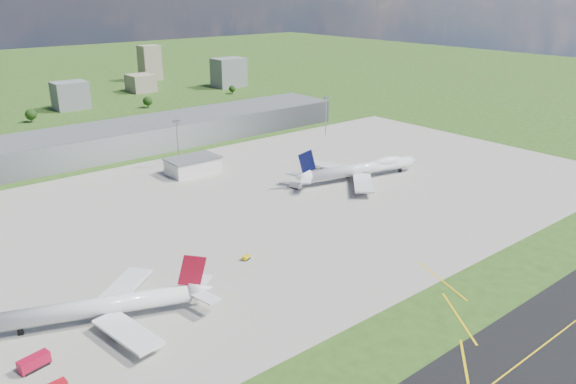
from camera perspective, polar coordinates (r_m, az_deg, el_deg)
ground at (r=341.30m, az=-15.30°, el=3.55°), size 1400.00×1400.00×0.00m
apron at (r=255.02m, az=-2.77°, el=-1.29°), size 360.00×190.00×0.08m
terminal at (r=352.73m, az=-16.44°, el=5.23°), size 300.00×42.00×15.00m
ops_building at (r=301.43m, az=-9.64°, el=2.63°), size 26.00×16.00×8.00m
mast_center at (r=310.46m, az=-11.19°, el=5.67°), size 3.50×2.00×25.90m
mast_east at (r=373.53m, az=3.89°, el=8.40°), size 3.50×2.00×25.90m
airliner_red_twin at (r=175.92m, az=-17.98°, el=-11.01°), size 62.79×47.52×18.00m
airliner_blue_quad at (r=290.26m, az=7.49°, el=2.35°), size 72.87×56.25×19.23m
fire_truck at (r=164.58m, az=-24.38°, el=-15.53°), size 8.36×4.55×3.52m
tug_yellow at (r=204.72m, az=-4.26°, el=-6.67°), size 3.46×2.59×1.58m
van_white_near at (r=274.73m, az=0.75°, el=0.63°), size 3.78×6.11×2.85m
van_white_far at (r=304.81m, az=7.19°, el=2.39°), size 4.54×3.78×2.19m
bldg_c at (r=492.14m, az=-21.23°, el=9.13°), size 26.00×20.00×22.00m
bldg_ce at (r=558.37m, az=-14.73°, el=10.66°), size 22.00×24.00×16.00m
bldg_e at (r=570.09m, az=-6.04°, el=11.98°), size 30.00×22.00×28.00m
bldg_tall_e at (r=627.71m, az=-13.86°, el=12.63°), size 20.00×18.00×36.00m
tree_c at (r=453.67m, az=-24.66°, el=7.17°), size 8.10×8.10×9.90m
tree_e at (r=479.25m, az=-14.07°, el=8.95°), size 7.65×7.65×9.35m
tree_far_e at (r=531.76m, az=-5.70°, el=10.38°), size 6.30×6.30×7.70m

